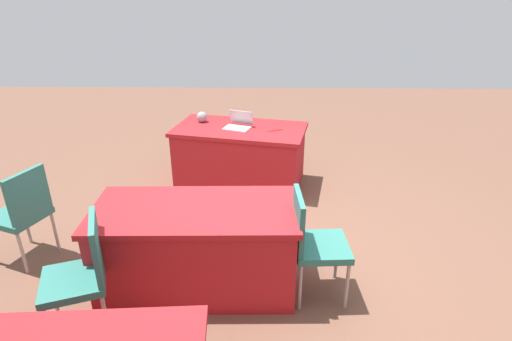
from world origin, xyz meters
TOP-DOWN VIEW (x-y plane):
  - ground_plane at (0.00, 0.00)m, footprint 14.40×14.40m
  - table_foreground at (0.39, -1.67)m, footprint 1.80×1.21m
  - table_back_left at (0.65, 0.40)m, footprint 1.71×0.85m
  - chair_near_front at (1.41, 0.93)m, footprint 0.57×0.57m
  - chair_tucked_left at (-0.32, 0.50)m, footprint 0.47×0.47m
  - chair_tucked_right at (2.31, 0.06)m, footprint 0.57×0.57m
  - laptop_silver at (0.41, -1.66)m, footprint 0.40×0.38m
  - yarn_ball at (0.91, -1.90)m, footprint 0.14×0.14m
  - scissors_red at (-0.05, -1.57)m, footprint 0.18×0.10m

SIDE VIEW (x-z plane):
  - ground_plane at x=0.00m, z-range 0.00..0.00m
  - table_foreground at x=0.39m, z-range 0.00..0.77m
  - table_back_left at x=0.65m, z-range 0.00..0.77m
  - chair_near_front at x=1.41m, z-range 0.07..1.01m
  - chair_tucked_right at x=2.31m, z-range 0.07..1.01m
  - chair_tucked_left at x=-0.32m, z-range 0.07..1.03m
  - scissors_red at x=-0.05m, z-range 0.77..0.78m
  - laptop_silver at x=0.41m, z-range 0.71..0.91m
  - yarn_ball at x=0.91m, z-range 0.77..0.91m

